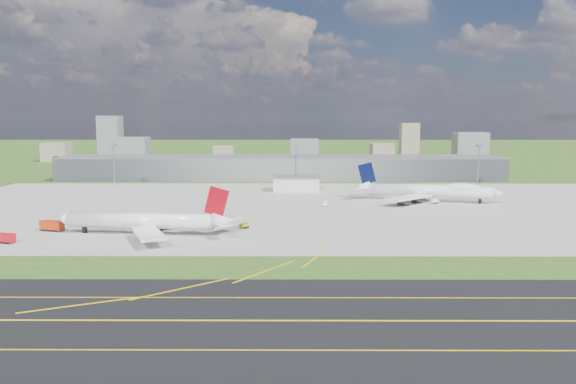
{
  "coord_description": "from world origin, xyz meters",
  "views": [
    {
      "loc": [
        6.75,
        -222.26,
        42.04
      ],
      "look_at": [
        5.64,
        26.41,
        9.0
      ],
      "focal_mm": 35.0,
      "sensor_mm": 36.0,
      "label": 1
    }
  ],
  "objects_px": {
    "tug_yellow": "(244,226)",
    "van_white_near": "(326,204)",
    "crash_tender": "(6,239)",
    "airliner_blue_quad": "(429,191)",
    "van_white_far": "(435,201)",
    "airliner_red_twin": "(147,222)",
    "fire_truck": "(52,226)"
  },
  "relations": [
    {
      "from": "airliner_red_twin",
      "to": "fire_truck",
      "type": "bearing_deg",
      "value": -3.2
    },
    {
      "from": "fire_truck",
      "to": "airliner_blue_quad",
      "type": "bearing_deg",
      "value": 40.18
    },
    {
      "from": "airliner_red_twin",
      "to": "fire_truck",
      "type": "relative_size",
      "value": 7.16
    },
    {
      "from": "tug_yellow",
      "to": "airliner_blue_quad",
      "type": "bearing_deg",
      "value": -9.69
    },
    {
      "from": "airliner_blue_quad",
      "to": "tug_yellow",
      "type": "distance_m",
      "value": 112.06
    },
    {
      "from": "tug_yellow",
      "to": "van_white_far",
      "type": "distance_m",
      "value": 108.22
    },
    {
      "from": "crash_tender",
      "to": "van_white_far",
      "type": "bearing_deg",
      "value": 43.61
    },
    {
      "from": "tug_yellow",
      "to": "van_white_near",
      "type": "height_order",
      "value": "van_white_near"
    },
    {
      "from": "tug_yellow",
      "to": "airliner_red_twin",
      "type": "bearing_deg",
      "value": 151.65
    },
    {
      "from": "airliner_red_twin",
      "to": "van_white_far",
      "type": "xyz_separation_m",
      "value": [
        122.78,
        74.38,
        -3.76
      ]
    },
    {
      "from": "airliner_blue_quad",
      "to": "tug_yellow",
      "type": "height_order",
      "value": "airliner_blue_quad"
    },
    {
      "from": "airliner_red_twin",
      "to": "airliner_blue_quad",
      "type": "distance_m",
      "value": 146.8
    },
    {
      "from": "airliner_red_twin",
      "to": "crash_tender",
      "type": "height_order",
      "value": "airliner_red_twin"
    },
    {
      "from": "tug_yellow",
      "to": "van_white_far",
      "type": "height_order",
      "value": "van_white_far"
    },
    {
      "from": "crash_tender",
      "to": "van_white_far",
      "type": "distance_m",
      "value": 189.02
    },
    {
      "from": "crash_tender",
      "to": "airliner_blue_quad",
      "type": "bearing_deg",
      "value": 45.75
    },
    {
      "from": "airliner_red_twin",
      "to": "tug_yellow",
      "type": "height_order",
      "value": "airliner_red_twin"
    },
    {
      "from": "airliner_blue_quad",
      "to": "van_white_far",
      "type": "bearing_deg",
      "value": -65.12
    },
    {
      "from": "airliner_red_twin",
      "to": "van_white_near",
      "type": "relative_size",
      "value": 12.8
    },
    {
      "from": "airliner_red_twin",
      "to": "van_white_near",
      "type": "distance_m",
      "value": 95.22
    },
    {
      "from": "tug_yellow",
      "to": "van_white_far",
      "type": "relative_size",
      "value": 0.95
    },
    {
      "from": "tug_yellow",
      "to": "van_white_near",
      "type": "bearing_deg",
      "value": 9.15
    },
    {
      "from": "fire_truck",
      "to": "van_white_far",
      "type": "relative_size",
      "value": 2.13
    },
    {
      "from": "airliner_red_twin",
      "to": "crash_tender",
      "type": "xyz_separation_m",
      "value": [
        -44.16,
        -14.29,
        -3.21
      ]
    },
    {
      "from": "fire_truck",
      "to": "crash_tender",
      "type": "distance_m",
      "value": 21.78
    },
    {
      "from": "van_white_far",
      "to": "tug_yellow",
      "type": "bearing_deg",
      "value": -176.25
    },
    {
      "from": "airliner_blue_quad",
      "to": "fire_truck",
      "type": "xyz_separation_m",
      "value": [
        -158.98,
        -75.62,
        -3.42
      ]
    },
    {
      "from": "fire_truck",
      "to": "crash_tender",
      "type": "xyz_separation_m",
      "value": [
        -6.98,
        -20.63,
        -0.27
      ]
    },
    {
      "from": "van_white_near",
      "to": "crash_tender",
      "type": "bearing_deg",
      "value": 131.65
    },
    {
      "from": "van_white_near",
      "to": "van_white_far",
      "type": "height_order",
      "value": "van_white_near"
    },
    {
      "from": "airliner_blue_quad",
      "to": "airliner_red_twin",
      "type": "bearing_deg",
      "value": -128.55
    },
    {
      "from": "fire_truck",
      "to": "van_white_far",
      "type": "height_order",
      "value": "fire_truck"
    }
  ]
}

